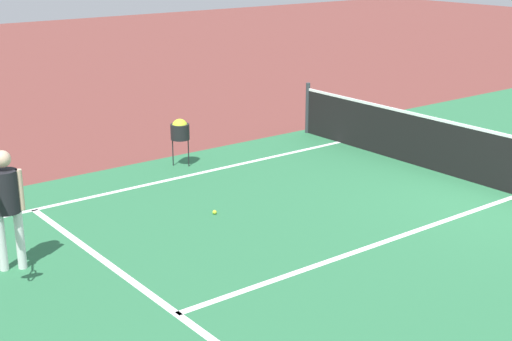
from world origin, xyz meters
TOP-DOWN VIEW (x-y plane):
  - line_sideline_left at (-4.11, -5.95)m, footprint 0.10×11.89m
  - line_service_near at (0.00, -6.40)m, footprint 8.22×0.10m
  - line_center_service at (0.00, -3.20)m, footprint 0.10×6.40m
  - player_near at (-2.21, -7.42)m, footprint 1.03×0.80m
  - ball_hopper at (-4.68, -3.41)m, footprint 0.34×0.34m
  - tennis_ball_mid_court at (-2.28, -4.33)m, footprint 0.07×0.07m

SIDE VIEW (x-z plane):
  - line_sideline_left at x=-4.11m, z-range 0.00..0.01m
  - line_service_near at x=0.00m, z-range 0.00..0.01m
  - line_center_service at x=0.00m, z-range 0.00..0.01m
  - tennis_ball_mid_court at x=-2.28m, z-range 0.00..0.07m
  - ball_hopper at x=-4.68m, z-range 0.24..1.11m
  - player_near at x=-2.21m, z-range 0.18..1.72m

